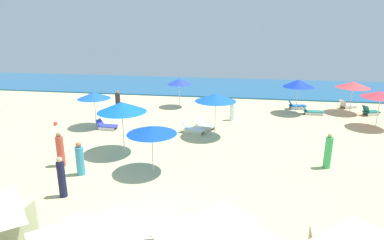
% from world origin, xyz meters
% --- Properties ---
extents(ground_plane, '(60.00, 60.00, 0.00)m').
position_xyz_m(ground_plane, '(0.00, 0.00, 0.00)').
color(ground_plane, '#D3C98A').
extents(ocean, '(60.00, 10.20, 0.12)m').
position_xyz_m(ocean, '(0.00, 24.90, 0.06)').
color(ocean, '#1C5A8B').
rests_on(ocean, ground_plane).
extents(umbrella_0, '(2.39, 2.39, 2.34)m').
position_xyz_m(umbrella_0, '(10.33, 16.46, 2.12)').
color(umbrella_0, silver).
rests_on(umbrella_0, ground_plane).
extents(lounge_chair_0_0, '(1.47, 1.17, 0.68)m').
position_xyz_m(lounge_chair_0_0, '(10.56, 17.89, 0.23)').
color(lounge_chair_0_0, silver).
rests_on(lounge_chair_0_0, ground_plane).
extents(lounge_chair_0_1, '(1.36, 1.04, 0.76)m').
position_xyz_m(lounge_chair_0_1, '(11.59, 15.96, 0.28)').
color(lounge_chair_0_1, silver).
rests_on(lounge_chair_0_1, ground_plane).
extents(umbrella_1, '(2.07, 2.07, 2.26)m').
position_xyz_m(umbrella_1, '(-6.83, 10.27, 2.06)').
color(umbrella_1, silver).
rests_on(umbrella_1, ground_plane).
extents(lounge_chair_1_0, '(1.31, 0.69, 0.61)m').
position_xyz_m(lounge_chair_1_0, '(-5.97, 9.88, 0.23)').
color(lounge_chair_1_0, silver).
rests_on(lounge_chair_1_0, ground_plane).
extents(umbrella_2, '(2.32, 2.32, 2.37)m').
position_xyz_m(umbrella_2, '(10.93, 12.90, 2.17)').
color(umbrella_2, silver).
rests_on(umbrella_2, ground_plane).
extents(umbrella_3, '(1.88, 1.88, 2.25)m').
position_xyz_m(umbrella_3, '(-2.52, 16.21, 2.03)').
color(umbrella_3, silver).
rests_on(umbrella_3, ground_plane).
extents(umbrella_5, '(2.48, 2.48, 2.69)m').
position_xyz_m(umbrella_5, '(-3.50, 6.38, 2.43)').
color(umbrella_5, silver).
rests_on(umbrella_5, ground_plane).
extents(umbrella_6, '(2.40, 2.40, 2.54)m').
position_xyz_m(umbrella_6, '(0.90, 9.66, 2.33)').
color(umbrella_6, silver).
rests_on(umbrella_6, ground_plane).
extents(lounge_chair_6_0, '(1.47, 1.00, 0.77)m').
position_xyz_m(lounge_chair_6_0, '(-0.47, 10.00, 0.27)').
color(lounge_chair_6_0, silver).
rests_on(lounge_chair_6_0, ground_plane).
extents(lounge_chair_6_1, '(1.46, 1.12, 0.67)m').
position_xyz_m(lounge_chair_6_1, '(0.10, 10.99, 0.24)').
color(lounge_chair_6_1, silver).
rests_on(lounge_chair_6_1, ground_plane).
extents(umbrella_8, '(2.21, 2.21, 2.16)m').
position_xyz_m(umbrella_8, '(-1.41, 4.40, 1.98)').
color(umbrella_8, silver).
rests_on(umbrella_8, ground_plane).
extents(umbrella_9, '(2.20, 2.20, 2.52)m').
position_xyz_m(umbrella_9, '(6.35, 15.66, 2.25)').
color(umbrella_9, silver).
rests_on(umbrella_9, ground_plane).
extents(lounge_chair_9_0, '(1.54, 0.61, 0.63)m').
position_xyz_m(lounge_chair_9_0, '(7.49, 15.53, 0.23)').
color(lounge_chair_9_0, silver).
rests_on(lounge_chair_9_0, ground_plane).
extents(lounge_chair_9_1, '(1.45, 0.78, 0.71)m').
position_xyz_m(lounge_chair_9_1, '(6.56, 16.94, 0.27)').
color(lounge_chair_9_1, silver).
rests_on(lounge_chair_9_1, ground_plane).
extents(beachgoer_0, '(0.50, 0.50, 1.63)m').
position_xyz_m(beachgoer_0, '(-6.72, 13.86, 0.75)').
color(beachgoer_0, '#2A2528').
rests_on(beachgoer_0, ground_plane).
extents(beachgoer_1, '(0.50, 0.50, 1.52)m').
position_xyz_m(beachgoer_1, '(-4.48, 3.60, 0.70)').
color(beachgoer_1, '#3D99BF').
rests_on(beachgoer_1, ground_plane).
extents(beachgoer_2, '(0.52, 0.52, 1.53)m').
position_xyz_m(beachgoer_2, '(1.77, 13.14, 0.71)').
color(beachgoer_2, white).
rests_on(beachgoer_2, ground_plane).
extents(beachgoer_3, '(0.42, 0.42, 1.65)m').
position_xyz_m(beachgoer_3, '(-4.25, 1.70, 0.79)').
color(beachgoer_3, '#181A3B').
rests_on(beachgoer_3, ground_plane).
extents(beachgoer_4, '(0.44, 0.44, 1.65)m').
position_xyz_m(beachgoer_4, '(-5.82, 4.32, 0.77)').
color(beachgoer_4, '#D2493C').
rests_on(beachgoer_4, ground_plane).
extents(beachgoer_5, '(0.36, 0.36, 1.69)m').
position_xyz_m(beachgoer_5, '(6.43, 6.06, 0.79)').
color(beachgoer_5, '#3BB45B').
rests_on(beachgoer_5, ground_plane).
extents(beach_ball_0, '(0.25, 0.25, 0.25)m').
position_xyz_m(beach_ball_0, '(-9.62, 10.15, 0.12)').
color(beach_ball_0, '#E93B38').
rests_on(beach_ball_0, ground_plane).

